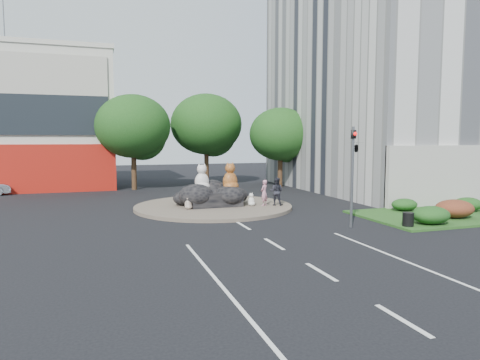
# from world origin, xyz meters

# --- Properties ---
(ground) EXTENTS (120.00, 120.00, 0.00)m
(ground) POSITION_xyz_m (0.00, 0.00, 0.00)
(ground) COLOR black
(ground) RESTS_ON ground
(roundabout_island) EXTENTS (10.00, 10.00, 0.20)m
(roundabout_island) POSITION_xyz_m (0.00, 10.00, 0.10)
(roundabout_island) COLOR brown
(roundabout_island) RESTS_ON ground
(rock_plinth) EXTENTS (3.20, 2.60, 0.90)m
(rock_plinth) POSITION_xyz_m (0.00, 10.00, 0.65)
(rock_plinth) COLOR black
(rock_plinth) RESTS_ON roundabout_island
(grass_verge) EXTENTS (10.00, 6.00, 0.12)m
(grass_verge) POSITION_xyz_m (12.00, 3.00, 0.06)
(grass_verge) COLOR #244A18
(grass_verge) RESTS_ON ground
(tree_left) EXTENTS (6.46, 6.46, 8.27)m
(tree_left) POSITION_xyz_m (-3.93, 22.06, 5.25)
(tree_left) COLOR #382314
(tree_left) RESTS_ON ground
(tree_mid) EXTENTS (6.84, 6.84, 8.76)m
(tree_mid) POSITION_xyz_m (3.07, 24.06, 5.56)
(tree_mid) COLOR #382314
(tree_mid) RESTS_ON ground
(tree_right) EXTENTS (5.70, 5.70, 7.30)m
(tree_right) POSITION_xyz_m (9.07, 20.06, 4.63)
(tree_right) COLOR #382314
(tree_right) RESTS_ON ground
(hedge_near_green) EXTENTS (2.00, 1.60, 0.90)m
(hedge_near_green) POSITION_xyz_m (9.00, 1.00, 0.57)
(hedge_near_green) COLOR #173E13
(hedge_near_green) RESTS_ON grass_verge
(hedge_red) EXTENTS (2.20, 1.76, 0.99)m
(hedge_red) POSITION_xyz_m (11.50, 2.00, 0.61)
(hedge_red) COLOR #531D16
(hedge_red) RESTS_ON grass_verge
(hedge_mid_green) EXTENTS (1.80, 1.44, 0.81)m
(hedge_mid_green) POSITION_xyz_m (14.00, 3.50, 0.53)
(hedge_mid_green) COLOR #173E13
(hedge_mid_green) RESTS_ON grass_verge
(hedge_back_green) EXTENTS (1.60, 1.28, 0.72)m
(hedge_back_green) POSITION_xyz_m (10.50, 4.80, 0.48)
(hedge_back_green) COLOR #173E13
(hedge_back_green) RESTS_ON grass_verge
(traffic_light) EXTENTS (0.44, 1.24, 5.00)m
(traffic_light) POSITION_xyz_m (5.10, 2.00, 3.62)
(traffic_light) COLOR #595B60
(traffic_light) RESTS_ON ground
(street_lamp) EXTENTS (2.34, 0.22, 8.06)m
(street_lamp) POSITION_xyz_m (12.82, 8.00, 4.55)
(street_lamp) COLOR #595B60
(street_lamp) RESTS_ON ground
(cat_white) EXTENTS (1.07, 0.93, 1.78)m
(cat_white) POSITION_xyz_m (-0.69, 10.20, 1.99)
(cat_white) COLOR beige
(cat_white) RESTS_ON rock_plinth
(cat_tabby) EXTENTS (1.32, 1.21, 1.87)m
(cat_tabby) POSITION_xyz_m (1.00, 9.60, 2.04)
(cat_tabby) COLOR #BB7426
(cat_tabby) RESTS_ON rock_plinth
(kitten_calico) EXTENTS (0.54, 0.48, 0.86)m
(kitten_calico) POSITION_xyz_m (-1.84, 8.90, 0.63)
(kitten_calico) COLOR beige
(kitten_calico) RESTS_ON roundabout_island
(kitten_white) EXTENTS (0.62, 0.58, 0.84)m
(kitten_white) POSITION_xyz_m (2.21, 8.98, 0.62)
(kitten_white) COLOR silver
(kitten_white) RESTS_ON roundabout_island
(pedestrian_pink) EXTENTS (0.71, 0.69, 1.64)m
(pedestrian_pink) POSITION_xyz_m (3.01, 8.80, 1.02)
(pedestrian_pink) COLOR #C47F93
(pedestrian_pink) RESTS_ON roundabout_island
(pedestrian_dark) EXTENTS (1.09, 1.05, 1.78)m
(pedestrian_dark) POSITION_xyz_m (3.80, 8.65, 1.09)
(pedestrian_dark) COLOR #212129
(pedestrian_dark) RESTS_ON roundabout_island
(litter_bin) EXTENTS (0.68, 0.68, 0.68)m
(litter_bin) POSITION_xyz_m (7.50, 0.86, 0.46)
(litter_bin) COLOR black
(litter_bin) RESTS_ON grass_verge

